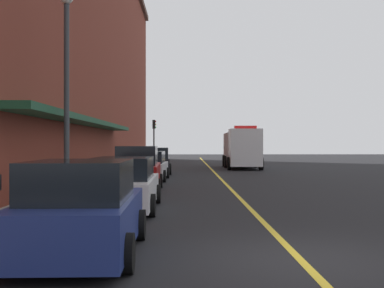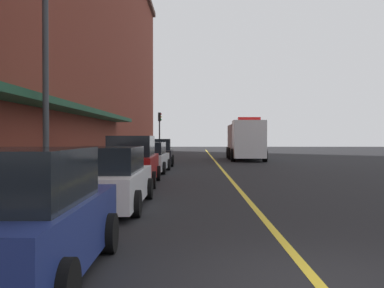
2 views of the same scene
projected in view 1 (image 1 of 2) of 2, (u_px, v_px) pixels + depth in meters
The scene contains 14 objects.
ground_plane at pixel (215, 173), 33.39m from camera, with size 112.00×112.00×0.00m, color black.
sidewalk_left at pixel (126, 172), 33.31m from camera, with size 2.40×70.00×0.15m, color #ADA8A0.
lane_center_stripe at pixel (215, 172), 33.39m from camera, with size 0.16×70.00×0.01m, color gold.
brick_building_left at pixel (14, 32), 32.21m from camera, with size 13.51×64.00×19.09m.
parked_car_0 at pixel (82, 211), 8.66m from camera, with size 2.17×4.26×1.73m.
parked_car_1 at pixel (124, 185), 14.63m from camera, with size 2.11×4.86×1.61m.
parked_car_2 at pixel (138, 170), 20.32m from camera, with size 2.10×4.93×1.92m.
parked_car_3 at pixel (150, 167), 26.39m from camera, with size 2.04×4.57×1.60m.
parked_car_4 at pixel (157, 162), 32.02m from camera, with size 2.07×4.26×1.76m.
box_truck at pixel (241, 149), 39.37m from camera, with size 2.82×8.13×3.38m.
parking_meter_0 at pixel (136, 158), 32.13m from camera, with size 0.14×0.18×1.33m.
parking_meter_2 at pixel (81, 174), 15.23m from camera, with size 0.14×0.18×1.33m.
street_lamp_left at pixel (67, 72), 15.84m from camera, with size 0.44×0.44×6.94m.
traffic_light_near at pixel (154, 133), 49.19m from camera, with size 0.38×0.36×4.30m.
Camera 1 is at (-1.99, -8.36, 2.03)m, focal length 44.82 mm.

